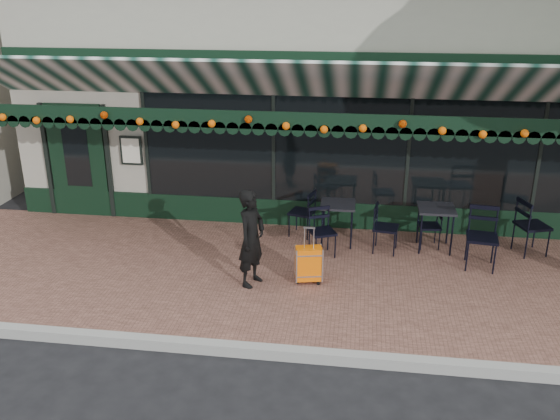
# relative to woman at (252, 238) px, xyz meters

# --- Properties ---
(ground) EXTENTS (80.00, 80.00, 0.00)m
(ground) POSITION_rel_woman_xyz_m (0.97, -1.57, -0.90)
(ground) COLOR black
(ground) RESTS_ON ground
(sidewalk) EXTENTS (18.00, 4.00, 0.15)m
(sidewalk) POSITION_rel_woman_xyz_m (0.97, 0.43, -0.82)
(sidewalk) COLOR brown
(sidewalk) RESTS_ON ground
(curb) EXTENTS (18.00, 0.16, 0.15)m
(curb) POSITION_rel_woman_xyz_m (0.97, -1.65, -0.82)
(curb) COLOR #9E9E99
(curb) RESTS_ON ground
(restaurant_building) EXTENTS (12.00, 9.60, 4.50)m
(restaurant_building) POSITION_rel_woman_xyz_m (0.97, 6.27, 1.38)
(restaurant_building) COLOR #A19C8C
(restaurant_building) RESTS_ON ground
(woman) EXTENTS (0.53, 0.64, 1.49)m
(woman) POSITION_rel_woman_xyz_m (0.00, 0.00, 0.00)
(woman) COLOR black
(woman) RESTS_ON sidewalk
(suitcase) EXTENTS (0.43, 0.30, 0.90)m
(suitcase) POSITION_rel_woman_xyz_m (0.84, 0.16, -0.45)
(suitcase) COLOR #FF6B08
(suitcase) RESTS_ON sidewalk
(cafe_table_a) EXTENTS (0.61, 0.61, 0.75)m
(cafe_table_a) POSITION_rel_woman_xyz_m (2.85, 1.69, -0.07)
(cafe_table_a) COLOR black
(cafe_table_a) RESTS_ON sidewalk
(cafe_table_b) EXTENTS (0.60, 0.60, 0.73)m
(cafe_table_b) POSITION_rel_woman_xyz_m (1.20, 1.71, -0.09)
(cafe_table_b) COLOR black
(cafe_table_b) RESTS_ON sidewalk
(chair_a_left) EXTENTS (0.42, 0.42, 0.75)m
(chair_a_left) POSITION_rel_woman_xyz_m (2.77, 1.76, -0.37)
(chair_a_left) COLOR black
(chair_a_left) RESTS_ON sidewalk
(chair_a_right) EXTENTS (0.62, 0.62, 0.97)m
(chair_a_right) POSITION_rel_woman_xyz_m (4.44, 1.73, -0.26)
(chair_a_right) COLOR black
(chair_a_right) RESTS_ON sidewalk
(chair_a_front) EXTENTS (0.56, 0.56, 1.00)m
(chair_a_front) POSITION_rel_woman_xyz_m (3.51, 1.05, -0.24)
(chair_a_front) COLOR black
(chair_a_front) RESTS_ON sidewalk
(chair_b_left) EXTENTS (0.53, 0.53, 0.86)m
(chair_b_left) POSITION_rel_woman_xyz_m (0.55, 1.97, -0.32)
(chair_b_left) COLOR black
(chair_b_left) RESTS_ON sidewalk
(chair_b_right) EXTENTS (0.48, 0.48, 0.84)m
(chair_b_right) POSITION_rel_woman_xyz_m (2.02, 1.46, -0.32)
(chair_b_right) COLOR black
(chair_b_right) RESTS_ON sidewalk
(chair_b_front) EXTENTS (0.55, 0.55, 0.82)m
(chair_b_front) POSITION_rel_woman_xyz_m (0.97, 1.16, -0.33)
(chair_b_front) COLOR black
(chair_b_front) RESTS_ON sidewalk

